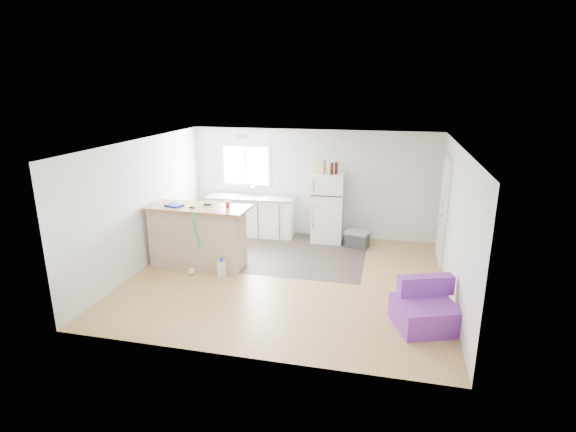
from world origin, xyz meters
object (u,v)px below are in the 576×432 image
at_px(kitchen_cabinets, 251,215).
at_px(bottle_right, 336,168).
at_px(bottle_left, 332,169).
at_px(cleaner_jug, 222,269).
at_px(mop, 193,262).
at_px(purple_seat, 425,310).
at_px(cooler, 357,239).
at_px(cardboard_box, 320,167).
at_px(red_cup, 228,205).
at_px(peninsula, 198,236).
at_px(blue_tray, 174,205).
at_px(refrigerator, 328,208).

relative_size(kitchen_cabinets, bottle_right, 8.16).
bearing_deg(bottle_left, cleaner_jug, -125.71).
bearing_deg(mop, purple_seat, -4.58).
bearing_deg(purple_seat, cooler, 91.41).
distance_m(bottle_left, bottle_right, 0.12).
bearing_deg(cardboard_box, red_cup, -126.99).
height_order(cooler, cleaner_jug, cooler).
height_order(kitchen_cabinets, bottle_right, bottle_right).
distance_m(purple_seat, mop, 4.11).
bearing_deg(kitchen_cabinets, peninsula, -104.44).
distance_m(kitchen_cabinets, peninsula, 2.03).
distance_m(kitchen_cabinets, blue_tray, 2.34).
relative_size(peninsula, bottle_right, 7.65).
distance_m(cooler, cardboard_box, 1.72).
bearing_deg(cardboard_box, bottle_left, -2.96).
relative_size(kitchen_cabinets, peninsula, 1.07).
height_order(cleaner_jug, cardboard_box, cardboard_box).
bearing_deg(kitchen_cabinets, red_cup, -87.03).
bearing_deg(bottle_right, mop, -133.38).
height_order(mop, bottle_left, bottle_left).
bearing_deg(peninsula, bottle_left, 40.95).
relative_size(kitchen_cabinets, red_cup, 17.00).
distance_m(mop, bottle_left, 3.47).
height_order(purple_seat, red_cup, red_cup).
xyz_separation_m(peninsula, cardboard_box, (2.01, 1.90, 1.06)).
bearing_deg(mop, bottle_left, 55.20).
distance_m(cleaner_jug, bottle_left, 3.18).
bearing_deg(refrigerator, cardboard_box, -160.44).
height_order(refrigerator, mop, refrigerator).
bearing_deg(red_cup, refrigerator, 50.85).
bearing_deg(refrigerator, cleaner_jug, -125.68).
relative_size(cooler, mop, 0.44).
bearing_deg(cardboard_box, cooler, -14.88).
height_order(red_cup, bottle_left, bottle_left).
xyz_separation_m(kitchen_cabinets, blue_tray, (-0.82, -2.07, 0.73)).
bearing_deg(bottle_left, red_cup, -131.67).
relative_size(blue_tray, cardboard_box, 1.00).
bearing_deg(blue_tray, cooler, 28.19).
bearing_deg(purple_seat, peninsula, 141.34).
distance_m(peninsula, cleaner_jug, 0.85).
height_order(peninsula, bottle_right, bottle_right).
relative_size(blue_tray, bottle_left, 1.20).
height_order(refrigerator, purple_seat, refrigerator).
height_order(purple_seat, mop, mop).
height_order(cooler, mop, mop).
distance_m(cleaner_jug, cardboard_box, 3.08).
height_order(kitchen_cabinets, refrigerator, refrigerator).
height_order(refrigerator, bottle_right, bottle_right).
distance_m(cooler, bottle_right, 1.57).
bearing_deg(purple_seat, refrigerator, 99.46).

